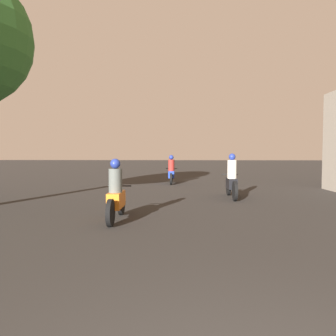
# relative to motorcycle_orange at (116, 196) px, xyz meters

# --- Properties ---
(motorcycle_orange) EXTENTS (0.60, 1.99, 1.50)m
(motorcycle_orange) POSITION_rel_motorcycle_orange_xyz_m (0.00, 0.00, 0.00)
(motorcycle_orange) COLOR black
(motorcycle_orange) RESTS_ON ground_plane
(motorcycle_black) EXTENTS (0.60, 2.13, 1.60)m
(motorcycle_black) POSITION_rel_motorcycle_orange_xyz_m (3.40, 3.92, 0.04)
(motorcycle_black) COLOR black
(motorcycle_black) RESTS_ON ground_plane
(motorcycle_blue) EXTENTS (0.60, 1.86, 1.48)m
(motorcycle_blue) POSITION_rel_motorcycle_orange_xyz_m (1.11, 9.10, 0.00)
(motorcycle_blue) COLOR black
(motorcycle_blue) RESTS_ON ground_plane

